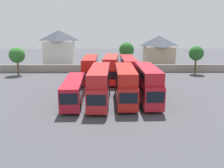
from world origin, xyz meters
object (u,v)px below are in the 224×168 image
Objects in this scene: bus_1 at (74,90)px; bus_7 at (128,68)px; bus_5 at (90,68)px; tree_right_of_lot at (196,53)px; bus_4 at (148,83)px; bus_6 at (111,68)px; tree_behind_wall at (17,55)px; house_terrace_centre at (159,50)px; house_terrace_left at (59,48)px; tree_left_of_lot at (127,50)px; bus_2 at (100,83)px; bus_3 at (125,83)px.

bus_7 reaches higher than bus_1.
tree_right_of_lot is at bearing 108.48° from bus_5.
tree_right_of_lot is (14.26, 21.40, 1.78)m from bus_4.
bus_6 is 1.70× the size of tree_behind_wall.
bus_1 is 1.39× the size of house_terrace_centre.
house_terrace_left reaches higher than bus_7.
house_terrace_left reaches higher than tree_left_of_lot.
bus_6 is 13.44m from tree_left_of_lot.
bus_1 is 1.80× the size of tree_right_of_lot.
tree_left_of_lot is (7.92, 12.38, 2.30)m from bus_5.
bus_7 is (8.70, 13.66, 0.74)m from bus_1.
bus_2 reaches higher than bus_5.
bus_1 is 0.95× the size of bus_7.
tree_left_of_lot is 1.12× the size of tree_behind_wall.
bus_6 is at bearing -160.44° from bus_4.
bus_1 is 1.66× the size of tree_left_of_lot.
bus_3 is at bearing -64.98° from house_terrace_left.
bus_1 is 1.03× the size of bus_3.
bus_6 is at bearing -88.10° from bus_7.
bus_3 is 13.42m from bus_7.
house_terrace_left is at bearing -155.18° from bus_3.
bus_6 is 0.87× the size of bus_7.
tree_right_of_lot reaches higher than bus_1.
bus_3 is 13.29m from bus_6.
bus_3 is at bearing 23.55° from bus_5.
bus_5 is (-2.32, 13.75, -0.11)m from bus_2.
house_terrace_centre reaches higher than tree_left_of_lot.
bus_6 is 1.28× the size of house_terrace_centre.
tree_right_of_lot reaches higher than bus_7.
bus_2 is 1.00× the size of bus_7.
bus_2 reaches higher than bus_3.
tree_right_of_lot reaches higher than bus_5.
tree_left_of_lot is (2.00, 25.85, 2.21)m from bus_3.
bus_7 is at bearing -116.00° from house_terrace_centre.
bus_5 is 26.69m from house_terrace_centre.
tree_behind_wall is (-18.86, 20.63, 1.59)m from bus_2.
bus_6 is 21.02m from tree_right_of_lot.
house_terrace_left reaches higher than bus_1.
tree_left_of_lot reaches higher than bus_5.
bus_7 is 22.73m from house_terrace_centre.
bus_1 is 1.18× the size of house_terrace_left.
bus_1 is 32.93m from tree_right_of_lot.
house_terrace_centre reaches higher than bus_5.
tree_behind_wall is at bearing -145.55° from bus_1.
tree_behind_wall is at bearing -112.77° from bus_5.
house_terrace_left is at bearing 179.80° from house_terrace_centre.
bus_4 is at bearing -60.79° from house_terrace_left.
bus_1 is at bearing -5.68° from bus_5.
bus_6 is 25.00m from house_terrace_left.
tree_left_of_lot reaches higher than tree_right_of_lot.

